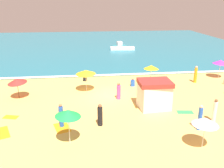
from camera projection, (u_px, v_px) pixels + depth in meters
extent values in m
plane|color=#EDBC60|center=(107.00, 95.00, 23.35)|extent=(60.00, 60.00, 0.00)
cube|color=teal|center=(94.00, 45.00, 49.63)|extent=(60.00, 44.00, 0.10)
cube|color=white|center=(102.00, 75.00, 29.24)|extent=(57.00, 0.70, 0.01)
cube|color=white|center=(154.00, 96.00, 20.28)|extent=(2.62, 2.19, 2.05)
cube|color=#A5332D|center=(155.00, 83.00, 19.88)|extent=(2.67, 2.15, 0.37)
cylinder|color=silver|center=(86.00, 81.00, 24.08)|extent=(0.05, 0.05, 2.12)
cone|color=yellow|center=(86.00, 72.00, 23.78)|extent=(2.39, 2.40, 0.48)
cylinder|color=#4C3823|center=(18.00, 89.00, 22.34)|extent=(0.05, 0.05, 1.87)
cone|color=red|center=(17.00, 81.00, 22.09)|extent=(2.49, 2.49, 0.62)
cylinder|color=silver|center=(69.00, 127.00, 15.14)|extent=(0.05, 0.05, 2.27)
cone|color=green|center=(68.00, 113.00, 14.83)|extent=(1.97, 1.94, 0.57)
cylinder|color=silver|center=(220.00, 69.00, 28.26)|extent=(0.05, 0.05, 2.11)
cone|color=#B733C6|center=(221.00, 62.00, 27.98)|extent=(2.01, 1.98, 0.61)
cylinder|color=silver|center=(204.00, 133.00, 14.73)|extent=(0.05, 0.05, 1.97)
cone|color=white|center=(206.00, 121.00, 14.46)|extent=(1.69, 1.69, 0.48)
cylinder|color=silver|center=(151.00, 76.00, 25.30)|extent=(0.05, 0.05, 2.27)
cone|color=yellow|center=(151.00, 67.00, 24.97)|extent=(2.09, 2.09, 0.41)
cylinder|color=black|center=(100.00, 116.00, 17.46)|extent=(0.47, 0.47, 1.43)
sphere|color=brown|center=(100.00, 106.00, 17.19)|extent=(0.27, 0.27, 0.27)
cylinder|color=orange|center=(195.00, 75.00, 26.67)|extent=(0.47, 0.47, 1.62)
sphere|color=#DBA884|center=(196.00, 67.00, 26.37)|extent=(0.28, 0.28, 0.28)
cylinder|color=blue|center=(61.00, 117.00, 17.29)|extent=(0.41, 0.41, 1.56)
sphere|color=#9E6B47|center=(60.00, 105.00, 17.00)|extent=(0.22, 0.22, 0.22)
cube|color=black|center=(85.00, 78.00, 27.38)|extent=(0.44, 0.44, 0.63)
sphere|color=beige|center=(85.00, 75.00, 27.24)|extent=(0.24, 0.24, 0.24)
cylinder|color=white|center=(215.00, 112.00, 17.95)|extent=(0.43, 0.43, 1.60)
sphere|color=brown|center=(216.00, 101.00, 17.66)|extent=(0.24, 0.24, 0.24)
cylinder|color=#D84CA5|center=(119.00, 92.00, 22.19)|extent=(0.52, 0.52, 1.34)
sphere|color=#9E6B47|center=(119.00, 84.00, 21.93)|extent=(0.28, 0.28, 0.28)
cube|color=blue|center=(133.00, 83.00, 25.68)|extent=(0.39, 0.39, 0.66)
sphere|color=#9E6B47|center=(133.00, 79.00, 25.54)|extent=(0.20, 0.20, 0.20)
cylinder|color=blue|center=(200.00, 119.00, 16.83)|extent=(0.41, 0.41, 1.66)
sphere|color=beige|center=(202.00, 107.00, 16.53)|extent=(0.23, 0.23, 0.23)
cube|color=green|center=(185.00, 112.00, 19.74)|extent=(1.41, 0.85, 0.01)
cube|color=orange|center=(2.00, 133.00, 16.66)|extent=(1.48, 1.97, 0.01)
cube|color=orange|center=(11.00, 117.00, 18.90)|extent=(1.27, 0.90, 0.01)
cube|color=orange|center=(62.00, 128.00, 17.34)|extent=(1.42, 1.80, 0.01)
cube|color=teal|center=(119.00, 47.00, 45.36)|extent=(2.90, 1.85, 0.55)
cube|color=silver|center=(119.00, 44.00, 45.14)|extent=(1.09, 0.94, 0.78)
cube|color=white|center=(122.00, 48.00, 44.13)|extent=(4.47, 1.56, 0.54)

